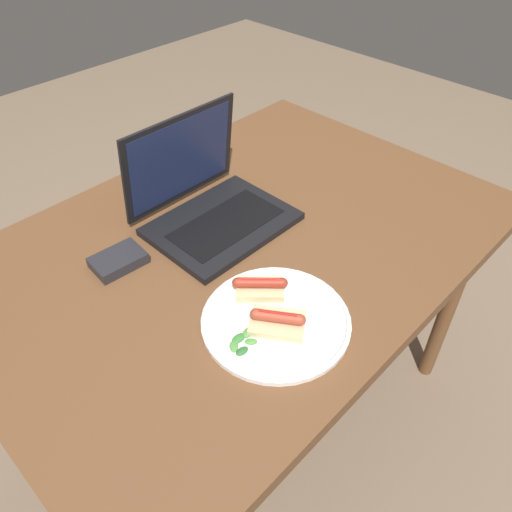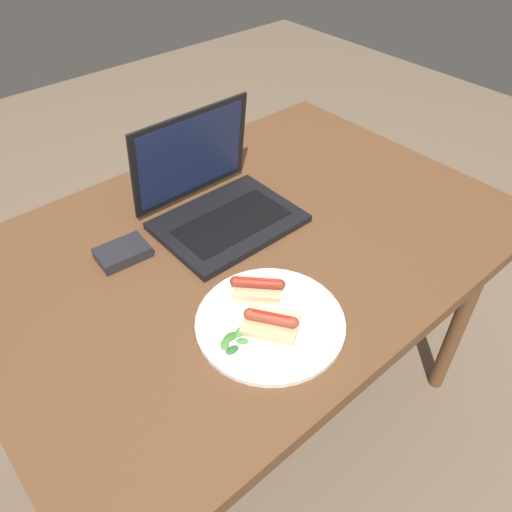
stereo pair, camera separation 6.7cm
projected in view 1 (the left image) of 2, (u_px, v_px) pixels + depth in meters
ground_plane at (247, 406)px, 1.69m from camera, size 6.00×6.00×0.00m
desk at (244, 258)px, 1.24m from camera, size 1.29×0.90×0.74m
laptop at (210, 205)px, 1.22m from camera, size 0.33×0.28×0.25m
plate at (276, 320)px, 0.99m from camera, size 0.30×0.30×0.02m
sausage_toast_left at (277, 321)px, 0.97m from camera, size 0.12×0.13×0.04m
sausage_toast_middle at (260, 287)px, 1.03m from camera, size 0.11×0.11×0.04m
salad_pile at (242, 341)px, 0.94m from camera, size 0.07×0.05×0.01m
external_drive at (118, 260)px, 1.12m from camera, size 0.12×0.09×0.03m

